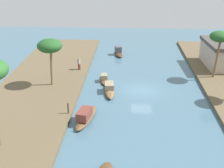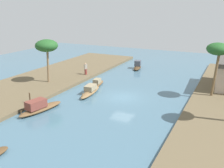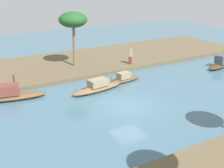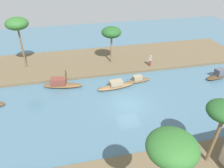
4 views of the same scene
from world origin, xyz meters
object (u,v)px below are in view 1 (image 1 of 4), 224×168
palm_tree_right_short (220,38)px  sampan_open_hull (104,79)px  sampan_near_left_bank (86,116)px  sampan_with_red_awning (118,52)px  mooring_post (68,108)px  riverside_building (224,53)px  person_on_near_bank (79,64)px  sampan_with_tall_canopy (109,89)px  palm_tree_left_near (50,46)px

palm_tree_right_short → sampan_open_hull: bearing=-84.7°
sampan_near_left_bank → sampan_with_red_awning: bearing=-175.1°
mooring_post → sampan_near_left_bank: bearing=68.4°
sampan_near_left_bank → riverside_building: size_ratio=0.68×
sampan_open_hull → person_on_near_bank: (-3.13, -3.69, 0.81)m
sampan_with_tall_canopy → riverside_building: 18.35m
sampan_open_hull → mooring_post: size_ratio=3.28×
person_on_near_bank → mooring_post: person_on_near_bank is taller
sampan_with_red_awning → sampan_open_hull: size_ratio=1.04×
sampan_near_left_bank → sampan_with_red_awning: size_ratio=1.37×
person_on_near_bank → sampan_with_red_awning: bearing=-6.5°
sampan_with_tall_canopy → sampan_near_left_bank: bearing=-22.1°
sampan_with_red_awning → mooring_post: 21.31m
sampan_with_tall_canopy → riverside_building: riverside_building is taller
riverside_building → person_on_near_bank: bearing=-85.4°
mooring_post → palm_tree_right_short: (-10.88, 17.10, 4.66)m
sampan_near_left_bank → person_on_near_bank: (-13.40, -2.72, 0.66)m
palm_tree_right_short → riverside_building: bearing=153.6°
sampan_with_red_awning → palm_tree_left_near: size_ratio=0.68×
sampan_with_red_awning → riverside_building: riverside_building is taller
sampan_with_red_awning → palm_tree_right_short: 17.07m
sampan_with_red_awning → sampan_near_left_bank: bearing=-18.3°
palm_tree_right_short → sampan_with_tall_canopy: bearing=-70.7°
sampan_with_red_awning → sampan_open_hull: sampan_with_red_awning is taller
sampan_with_tall_canopy → palm_tree_right_short: size_ratio=0.83×
sampan_near_left_bank → sampan_with_red_awning: sampan_with_red_awning is taller
person_on_near_bank → palm_tree_right_short: (1.79, 17.99, 4.46)m
sampan_with_red_awning → mooring_post: (20.88, -4.25, 0.45)m
sampan_with_red_awning → palm_tree_right_short: (10.00, 12.86, 5.11)m
person_on_near_bank → mooring_post: 12.71m
sampan_open_hull → palm_tree_left_near: bearing=-76.3°
sampan_with_red_awning → mooring_post: size_ratio=3.41×
sampan_open_hull → mooring_post: (9.55, -2.80, 0.61)m
sampan_with_tall_canopy → sampan_open_hull: (-3.37, -0.89, -0.07)m
sampan_near_left_bank → riverside_building: 23.97m
sampan_near_left_bank → palm_tree_left_near: (-7.90, -5.14, 4.71)m
sampan_with_red_awning → sampan_open_hull: 11.42m
palm_tree_right_short → palm_tree_left_near: bearing=-79.7°
sampan_with_tall_canopy → palm_tree_right_short: palm_tree_right_short is taller
sampan_open_hull → palm_tree_left_near: 8.15m
sampan_near_left_bank → riverside_building: (-16.23, 17.56, 1.68)m
sampan_with_tall_canopy → sampan_open_hull: bearing=-172.2°
sampan_open_hull → palm_tree_left_near: palm_tree_left_near is taller
riverside_building → palm_tree_right_short: bearing=-29.7°
mooring_post → sampan_open_hull: bearing=163.6°
sampan_with_tall_canopy → mooring_post: mooring_post is taller
palm_tree_left_near → palm_tree_right_short: palm_tree_right_short is taller
sampan_near_left_bank → mooring_post: 2.03m
sampan_with_tall_canopy → palm_tree_left_near: 8.54m
sampan_with_tall_canopy → palm_tree_left_near: size_ratio=0.88×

